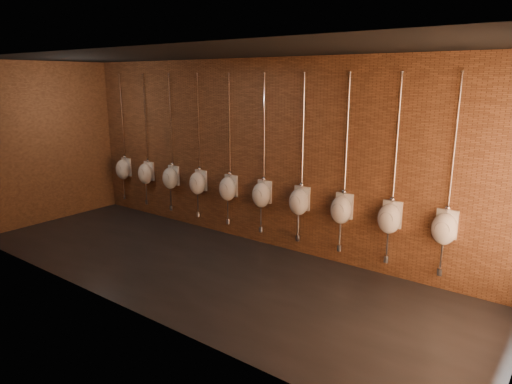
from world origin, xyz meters
TOP-DOWN VIEW (x-y plane):
  - ground at (0.00, 0.00)m, footprint 8.50×8.50m
  - room_shell at (0.00, 0.00)m, footprint 8.54×3.04m
  - urinal_0 at (-3.69, 1.39)m, footprint 0.34×0.29m
  - urinal_1 at (-2.93, 1.39)m, footprint 0.34×0.29m
  - urinal_2 at (-2.17, 1.39)m, footprint 0.34×0.29m
  - urinal_3 at (-1.41, 1.39)m, footprint 0.34×0.29m
  - urinal_4 at (-0.66, 1.39)m, footprint 0.34×0.29m
  - urinal_5 at (0.10, 1.39)m, footprint 0.34×0.29m
  - urinal_6 at (0.86, 1.39)m, footprint 0.34×0.29m
  - urinal_7 at (1.62, 1.39)m, footprint 0.34×0.29m
  - urinal_8 at (2.37, 1.39)m, footprint 0.34×0.29m
  - urinal_9 at (3.13, 1.39)m, footprint 0.34×0.29m

SIDE VIEW (x-z plane):
  - ground at x=0.00m, z-range 0.00..0.00m
  - urinal_0 at x=-3.69m, z-range -0.42..2.29m
  - urinal_1 at x=-2.93m, z-range -0.42..2.29m
  - urinal_2 at x=-2.17m, z-range -0.42..2.29m
  - urinal_3 at x=-1.41m, z-range -0.42..2.29m
  - urinal_4 at x=-0.66m, z-range -0.42..2.29m
  - urinal_5 at x=0.10m, z-range -0.42..2.29m
  - urinal_6 at x=0.86m, z-range -0.42..2.29m
  - urinal_7 at x=1.62m, z-range -0.42..2.29m
  - urinal_8 at x=2.37m, z-range -0.42..2.29m
  - urinal_9 at x=3.13m, z-range -0.42..2.29m
  - room_shell at x=0.00m, z-range 0.40..3.62m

